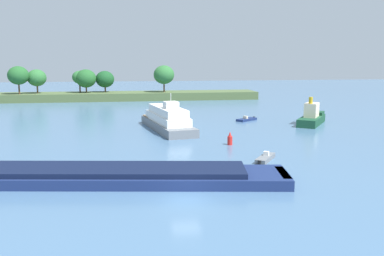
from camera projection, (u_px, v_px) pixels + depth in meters
ground_plane at (186, 201)px, 34.79m from camera, size 400.00×400.00×0.00m
treeline_island at (113, 90)px, 121.50m from camera, size 80.40×11.09×10.26m
fishing_skiff at (247, 119)px, 80.69m from camera, size 4.77×4.15×0.94m
cargo_barge at (84, 174)px, 40.00m from camera, size 38.31×12.02×5.61m
tugboat at (312, 117)px, 76.10m from camera, size 8.90×10.56×5.21m
white_riverboat at (167, 120)px, 70.05m from camera, size 8.18×19.45×6.46m
small_motorboat at (265, 158)px, 48.61m from camera, size 3.67×4.54×1.04m
channel_buoy_red at (230, 139)px, 57.55m from camera, size 0.70×0.70×1.90m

